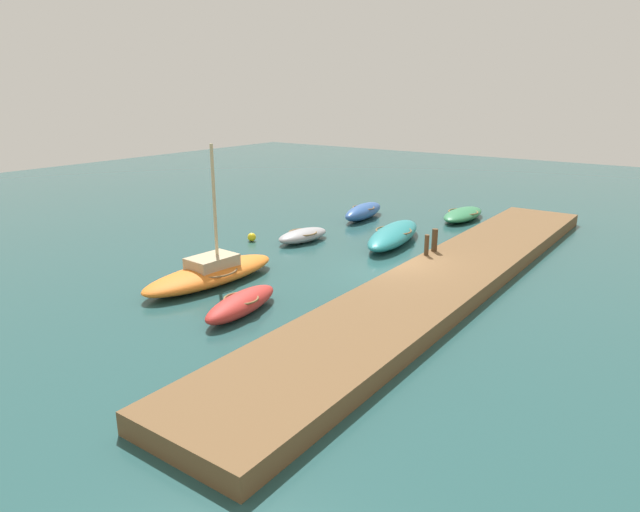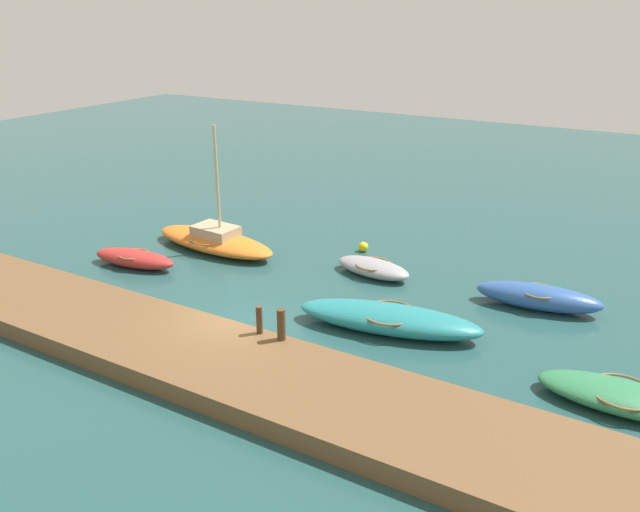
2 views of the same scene
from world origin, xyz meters
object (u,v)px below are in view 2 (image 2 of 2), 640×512
rowboat_green (622,397)px  marker_buoy (363,247)px  mooring_post_west (259,320)px  mooring_post_mid_west (281,325)px  rowboat_red (134,258)px  rowboat_blue (538,297)px  sailboat_orange (215,240)px  motorboat_teal (389,319)px  dinghy_grey (373,268)px

rowboat_green → marker_buoy: 12.38m
mooring_post_west → mooring_post_mid_west: 0.76m
mooring_post_west → marker_buoy: (-0.95, 8.77, -0.80)m
rowboat_green → rowboat_red: bearing=176.7°
rowboat_blue → sailboat_orange: (-12.90, -1.10, 0.00)m
sailboat_orange → motorboat_teal: sailboat_orange is taller
rowboat_red → mooring_post_west: (7.97, -2.84, 0.66)m
mooring_post_west → rowboat_green: bearing=13.2°
sailboat_orange → dinghy_grey: (6.90, 0.86, -0.12)m
sailboat_orange → mooring_post_west: (6.42, -5.87, 0.58)m
rowboat_green → marker_buoy: rowboat_green is taller
rowboat_red → rowboat_green: rowboat_red is taller
rowboat_green → mooring_post_mid_west: (-8.80, -2.24, 0.75)m
motorboat_teal → marker_buoy: bearing=111.6°
sailboat_orange → rowboat_green: 16.39m
mooring_post_west → mooring_post_mid_west: (0.76, 0.00, 0.05)m
mooring_post_west → mooring_post_mid_west: size_ratio=0.90×
dinghy_grey → rowboat_green: (9.09, -4.49, -0.00)m
rowboat_blue → dinghy_grey: bearing=175.1°
mooring_post_west → marker_buoy: mooring_post_west is taller
rowboat_blue → motorboat_teal: bearing=-140.3°
dinghy_grey → rowboat_green: 10.14m
rowboat_blue → rowboat_red: bearing=-171.2°
rowboat_blue → rowboat_green: rowboat_blue is taller
rowboat_red → mooring_post_west: bearing=-27.9°
rowboat_green → mooring_post_west: (-9.56, -2.24, 0.70)m
dinghy_grey → marker_buoy: size_ratio=7.68×
rowboat_green → sailboat_orange: bearing=165.9°
sailboat_orange → marker_buoy: size_ratio=14.86×
motorboat_teal → rowboat_green: 6.82m
marker_buoy → rowboat_green: bearing=-31.9°
mooring_post_mid_west → rowboat_blue: bearing=50.6°
sailboat_orange → rowboat_red: sailboat_orange is taller
sailboat_orange → rowboat_blue: bearing=9.0°
sailboat_orange → mooring_post_mid_west: (7.18, -5.87, 0.62)m
rowboat_red → marker_buoy: (7.02, 5.93, -0.14)m
rowboat_red → dinghy_grey: (8.44, 3.89, -0.04)m
rowboat_blue → marker_buoy: size_ratio=10.24×
motorboat_teal → mooring_post_west: bearing=-144.2°
rowboat_blue → sailboat_orange: sailboat_orange is taller
sailboat_orange → marker_buoy: sailboat_orange is taller
motorboat_teal → rowboat_blue: bearing=35.5°
sailboat_orange → motorboat_teal: (9.21, -2.85, -0.02)m
rowboat_blue → mooring_post_mid_west: (-5.72, -6.96, 0.63)m
rowboat_red → motorboat_teal: 10.75m
sailboat_orange → marker_buoy: bearing=32.1°
rowboat_red → mooring_post_mid_west: bearing=-26.3°
dinghy_grey → rowboat_green: bearing=-19.6°
marker_buoy → rowboat_red: bearing=-139.8°
rowboat_blue → rowboat_green: 5.64m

